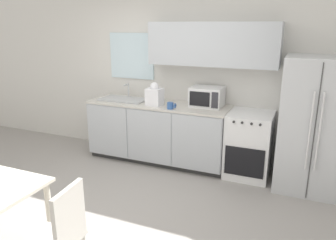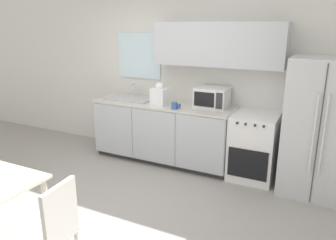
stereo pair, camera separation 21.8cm
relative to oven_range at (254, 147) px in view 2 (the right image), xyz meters
name	(u,v)px [view 2 (the right image)]	position (x,y,z in m)	size (l,w,h in m)	color
ground_plane	(114,215)	(-1.18, -1.67, -0.46)	(12.00, 12.00, 0.00)	gray
wall_back	(190,69)	(-1.11, 0.32, 0.97)	(12.00, 0.38, 2.70)	silver
kitchen_counter	(164,132)	(-1.39, -0.01, 0.01)	(2.19, 0.68, 0.93)	#333333
oven_range	(254,147)	(0.00, 0.00, 0.00)	(0.60, 0.66, 0.91)	white
refrigerator	(320,128)	(0.79, -0.06, 0.40)	(0.83, 0.80, 1.71)	silver
kitchen_sink	(130,98)	(-2.00, 0.00, 0.48)	(0.74, 0.42, 0.23)	#B7BABC
microwave	(212,97)	(-0.66, 0.10, 0.61)	(0.46, 0.38, 0.28)	silver
coffee_mug	(175,106)	(-1.08, -0.25, 0.52)	(0.13, 0.09, 0.09)	#335999
grocery_bag_0	(160,95)	(-1.39, -0.15, 0.62)	(0.24, 0.21, 0.34)	white
dining_chair_side	(54,229)	(-0.98, -2.72, 0.08)	(0.43, 0.43, 0.93)	beige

